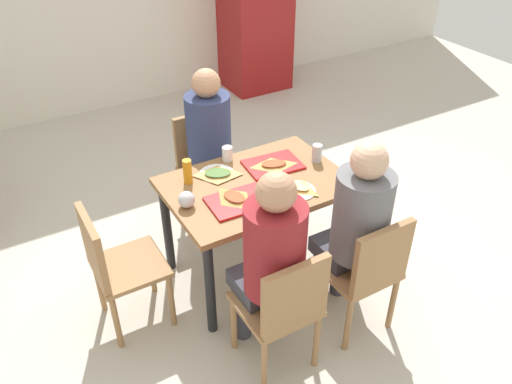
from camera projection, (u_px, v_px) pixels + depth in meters
The scene contains 23 objects.
ground_plane at pixel (256, 270), 3.65m from camera, with size 10.00×10.00×0.02m, color beige.
main_table at pixel (256, 196), 3.29m from camera, with size 1.12×0.78×0.73m.
chair_near_left at pixel (284, 306), 2.70m from camera, with size 0.40×0.40×0.84m.
chair_near_right at pixel (367, 269), 2.93m from camera, with size 0.40×0.40×0.84m.
chair_far_side at pixel (205, 161), 3.92m from camera, with size 0.40×0.40×0.84m.
chair_left_end at pixel (114, 263), 2.97m from camera, with size 0.40×0.40×0.84m.
person_in_red at pixel (271, 255), 2.66m from camera, with size 0.32×0.42×1.25m.
person_in_brown_jacket at pixel (356, 221), 2.89m from camera, with size 0.32×0.42×1.25m.
person_far_side at pixel (211, 140), 3.68m from camera, with size 0.32×0.42×1.25m.
tray_red_near at pixel (239, 201), 3.05m from camera, with size 0.36×0.26×0.02m, color red.
tray_red_far at pixel (273, 165), 3.39m from camera, with size 0.36×0.26×0.02m, color red.
paper_plate_center at pixel (217, 173), 3.31m from camera, with size 0.22×0.22×0.01m, color white.
paper_plate_near_edge at pixel (297, 191), 3.14m from camera, with size 0.22×0.22×0.01m, color white.
pizza_slice_a at pixel (234, 197), 3.05m from camera, with size 0.18×0.24×0.02m.
pizza_slice_b at pixel (274, 164), 3.36m from camera, with size 0.26×0.20×0.02m.
pizza_slice_c at pixel (218, 174), 3.28m from camera, with size 0.28×0.25×0.02m.
pizza_slice_d at pixel (298, 186), 3.16m from camera, with size 0.20×0.25×0.02m.
plastic_cup_a at pixel (227, 154), 3.42m from camera, with size 0.07×0.07×0.10m, color white.
plastic_cup_b at pixel (289, 201), 2.98m from camera, with size 0.07×0.07×0.10m, color white.
soda_can at pixel (317, 153), 3.41m from camera, with size 0.07×0.07×0.12m, color #B7BCC6.
condiment_bottle at pixel (188, 171), 3.18m from camera, with size 0.06×0.06×0.16m, color orange.
foil_bundle at pixel (187, 200), 2.99m from camera, with size 0.10×0.10×0.10m, color silver.
drink_fridge at pixel (255, 6), 5.82m from camera, with size 0.70×0.60×1.90m, color maroon.
Camera 1 is at (-1.36, -2.33, 2.51)m, focal length 36.25 mm.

